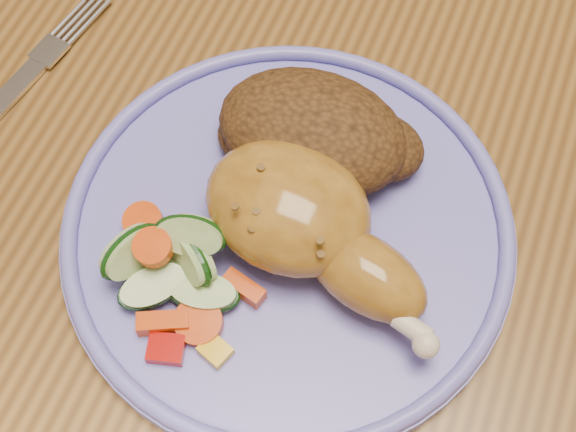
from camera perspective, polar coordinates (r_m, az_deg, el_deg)
The scene contains 8 objects.
ground at distance 1.24m, azimuth 5.86°, elevation -12.18°, with size 4.00×4.00×0.00m, color #4F341B.
dining_table at distance 0.63m, azimuth 11.41°, elevation 4.26°, with size 0.90×1.40×0.75m.
plate at distance 0.48m, azimuth 0.00°, elevation -1.15°, with size 0.27×0.27×0.01m, color #6865CA.
plate_rim at distance 0.47m, azimuth 0.00°, elevation -0.56°, with size 0.27×0.27×0.01m, color #6865CA.
chicken_leg at distance 0.45m, azimuth 1.33°, elevation -0.51°, with size 0.16×0.10×0.05m.
rice_pilaf at distance 0.49m, azimuth 2.04°, elevation 5.82°, with size 0.13×0.09×0.05m.
vegetable_pile at distance 0.46m, azimuth -8.15°, elevation -3.67°, with size 0.10×0.09×0.05m.
fork at distance 0.57m, azimuth -19.37°, elevation 8.00°, with size 0.05×0.17×0.00m.
Camera 1 is at (0.00, -0.35, 1.19)m, focal length 50.00 mm.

